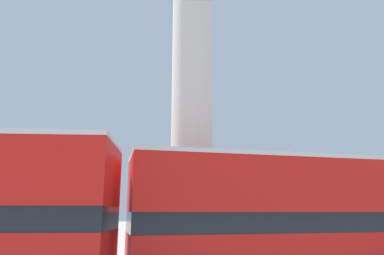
% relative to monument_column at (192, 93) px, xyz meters
% --- Properties ---
extents(monument_column, '(4.62, 4.62, 21.81)m').
position_rel_monument_column_xyz_m(monument_column, '(0.00, 0.00, 0.00)').
color(monument_column, beige).
rests_on(monument_column, ground_plane).
extents(bus_b, '(10.58, 3.43, 4.26)m').
position_rel_monument_column_xyz_m(bus_b, '(2.61, -4.63, -5.65)').
color(bus_b, red).
rests_on(bus_b, ground_plane).
extents(street_lamp, '(0.40, 0.40, 4.96)m').
position_rel_monument_column_xyz_m(street_lamp, '(3.34, -2.57, -5.31)').
color(street_lamp, black).
rests_on(street_lamp, ground_plane).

